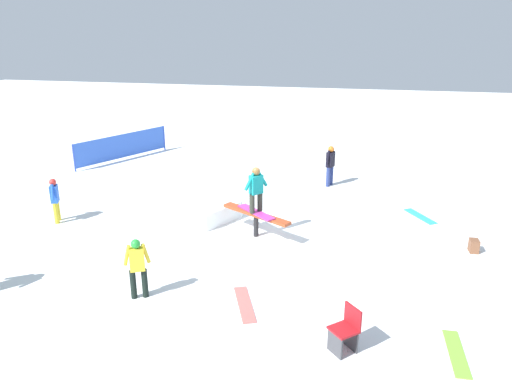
# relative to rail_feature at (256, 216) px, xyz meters

# --- Properties ---
(ground_plane) EXTENTS (60.00, 60.00, 0.00)m
(ground_plane) POSITION_rel_rail_feature_xyz_m (0.00, 0.00, -0.59)
(ground_plane) COLOR white
(rail_feature) EXTENTS (2.07, 1.37, 0.70)m
(rail_feature) POSITION_rel_rail_feature_xyz_m (0.00, 0.00, 0.00)
(rail_feature) COLOR black
(rail_feature) RESTS_ON ground
(snow_kicker_ramp) EXTENTS (2.31, 2.20, 0.51)m
(snow_kicker_ramp) POSITION_rel_rail_feature_xyz_m (-1.82, 1.07, -0.33)
(snow_kicker_ramp) COLOR white
(snow_kicker_ramp) RESTS_ON ground
(main_rider_on_rail) EXTENTS (1.21, 1.13, 1.29)m
(main_rider_on_rail) POSITION_rel_rail_feature_xyz_m (0.00, 0.00, 0.75)
(main_rider_on_rail) COLOR #C33294
(main_rider_on_rail) RESTS_ON rail_feature
(bystander_black) EXTENTS (0.31, 0.58, 1.45)m
(bystander_black) POSITION_rel_rail_feature_xyz_m (1.76, 4.78, 0.23)
(bystander_black) COLOR navy
(bystander_black) RESTS_ON ground
(bystander_blue) EXTENTS (0.29, 0.59, 1.34)m
(bystander_blue) POSITION_rel_rail_feature_xyz_m (-5.97, -0.13, 0.16)
(bystander_blue) COLOR yellow
(bystander_blue) RESTS_ON ground
(bystander_yellow) EXTENTS (0.55, 0.31, 1.38)m
(bystander_yellow) POSITION_rel_rail_feature_xyz_m (-1.87, -3.60, 0.18)
(bystander_yellow) COLOR black
(bystander_yellow) RESTS_ON ground
(loose_snowboard_cyan) EXTENTS (0.90, 1.24, 0.02)m
(loose_snowboard_cyan) POSITION_rel_rail_feature_xyz_m (4.64, 2.33, -0.58)
(loose_snowboard_cyan) COLOR #2FB3CB
(loose_snowboard_cyan) RESTS_ON ground
(loose_snowboard_coral) EXTENTS (0.76, 1.42, 0.02)m
(loose_snowboard_coral) POSITION_rel_rail_feature_xyz_m (0.43, -3.46, -0.58)
(loose_snowboard_coral) COLOR #F4645D
(loose_snowboard_coral) RESTS_ON ground
(loose_snowboard_lime) EXTENTS (0.29, 1.38, 0.02)m
(loose_snowboard_lime) POSITION_rel_rail_feature_xyz_m (4.55, -4.32, -0.58)
(loose_snowboard_lime) COLOR #81D93B
(loose_snowboard_lime) RESTS_ON ground
(folding_chair) EXTENTS (0.62, 0.62, 0.88)m
(folding_chair) POSITION_rel_rail_feature_xyz_m (2.55, -4.60, -0.18)
(folding_chair) COLOR #3F3F44
(folding_chair) RESTS_ON ground
(backpack_on_snow) EXTENTS (0.23, 0.31, 0.34)m
(backpack_on_snow) POSITION_rel_rail_feature_xyz_m (5.72, 0.11, -0.42)
(backpack_on_snow) COLOR brown
(backpack_on_snow) RESTS_ON ground
(safety_fence) EXTENTS (2.29, 3.91, 1.10)m
(safety_fence) POSITION_rel_rail_feature_xyz_m (-6.98, 6.48, 0.01)
(safety_fence) COLOR blue
(safety_fence) RESTS_ON ground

